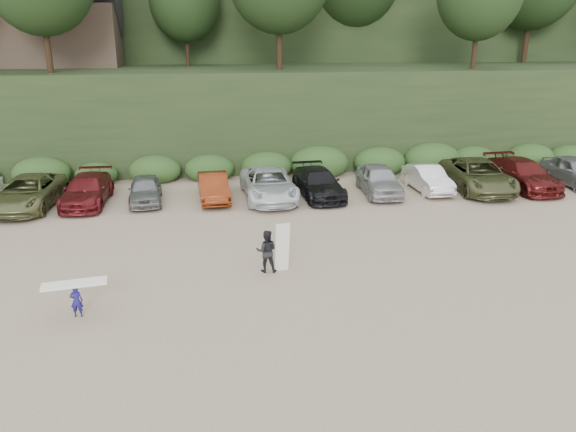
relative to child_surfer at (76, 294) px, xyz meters
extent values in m
plane|color=tan|center=(6.55, 1.87, -0.77)|extent=(120.00, 120.00, 0.00)
cube|color=black|center=(6.55, 23.87, 2.23)|extent=(80.00, 14.00, 6.00)
cube|color=black|center=(6.55, 41.87, 7.23)|extent=(90.00, 30.00, 16.00)
cube|color=#2B491E|center=(6.00, 16.37, -0.17)|extent=(46.20, 2.00, 1.20)
cube|color=brown|center=(-5.45, 25.87, 7.23)|extent=(8.00, 6.00, 4.00)
imported|color=#61663B|center=(-4.68, 11.93, 0.01)|extent=(2.97, 5.75, 1.55)
imported|color=maroon|center=(-1.93, 12.17, -0.05)|extent=(2.16, 5.02, 1.44)
imported|color=slate|center=(0.92, 12.02, -0.09)|extent=(1.86, 4.07, 1.35)
imported|color=maroon|center=(4.34, 11.96, -0.08)|extent=(1.68, 4.22, 1.37)
imported|color=silver|center=(7.17, 11.76, 0.01)|extent=(2.76, 5.65, 1.55)
imported|color=black|center=(9.79, 11.85, -0.05)|extent=(2.43, 5.10, 1.43)
imported|color=#9E9EA2|center=(13.09, 11.87, 0.02)|extent=(2.06, 4.67, 1.56)
imported|color=white|center=(15.89, 12.06, -0.08)|extent=(1.62, 4.24, 1.38)
imported|color=#515632|center=(18.66, 11.84, 0.06)|extent=(3.14, 6.10, 1.65)
imported|color=#551413|center=(21.27, 11.83, 0.02)|extent=(2.54, 5.55, 1.57)
imported|color=slate|center=(24.55, 11.99, 0.04)|extent=(1.93, 4.76, 1.62)
imported|color=navy|center=(0.00, 0.00, -0.25)|extent=(0.38, 0.25, 1.03)
cube|color=white|center=(0.00, 0.00, 0.32)|extent=(1.93, 0.80, 0.08)
imported|color=black|center=(6.06, 2.56, 0.02)|extent=(0.84, 0.70, 1.57)
cube|color=silver|center=(6.61, 2.47, 0.16)|extent=(0.56, 0.37, 1.85)
camera|label=1|loc=(4.13, -16.06, 7.49)|focal=35.00mm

